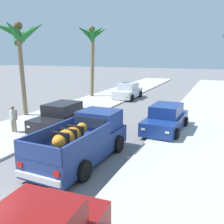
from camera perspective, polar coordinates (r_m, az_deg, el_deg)
name	(u,v)px	position (r m, az deg, el deg)	size (l,w,h in m)	color
sidewalk_left	(66,113)	(18.68, -10.54, -0.24)	(4.65, 60.00, 0.12)	beige
sidewalk_right	(201,128)	(15.61, 19.79, -3.42)	(4.65, 60.00, 0.12)	beige
curb_left	(77,114)	(18.19, -8.12, -0.53)	(0.16, 60.00, 0.10)	silver
curb_right	(185,126)	(15.69, 16.42, -3.13)	(0.16, 60.00, 0.10)	silver
pickup_truck	(83,141)	(10.34, -6.65, -6.58)	(2.33, 5.27, 1.80)	navy
car_left_near	(62,117)	(14.82, -11.42, -1.13)	(2.05, 4.27, 1.54)	black
car_right_near	(166,119)	(14.38, 12.28, -1.60)	(2.17, 4.32, 1.54)	navy
car_left_mid	(128,91)	(24.92, 3.70, 4.78)	(2.03, 4.26, 1.54)	silver
palm_tree_left_fore	(19,38)	(18.18, -20.62, 15.68)	(3.78, 3.14, 6.51)	#846B4C
palm_tree_right_mid	(92,38)	(25.69, -4.62, 16.58)	(3.06, 3.57, 7.13)	brown
pedestrian	(13,118)	(14.54, -21.82, -1.27)	(0.57, 0.39, 1.59)	gray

